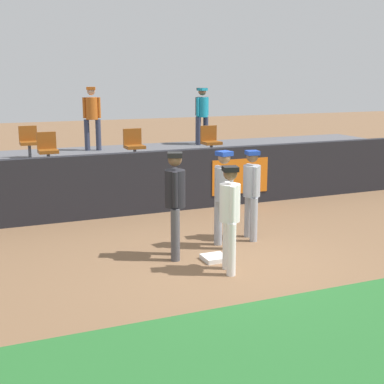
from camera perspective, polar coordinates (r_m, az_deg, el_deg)
name	(u,v)px	position (r m, az deg, el deg)	size (l,w,h in m)	color
ground_plane	(221,262)	(9.30, 3.10, -7.36)	(60.00, 60.00, 0.00)	brown
grass_foreground_strip	(333,342)	(6.90, 14.64, -15.02)	(18.00, 2.80, 0.01)	#26662B
first_base	(214,258)	(9.37, 2.38, -6.95)	(0.40, 0.40, 0.08)	white
player_fielder_home	(230,212)	(8.58, 4.00, -2.10)	(0.42, 0.52, 1.73)	white
player_runner_visitor	(224,192)	(9.83, 3.36, -0.02)	(0.40, 0.49, 1.78)	#9EA3AD
player_coach_visitor	(252,188)	(10.37, 6.29, 0.37)	(0.37, 0.48, 1.72)	#9EA3AD
player_umpire	(175,198)	(9.23, -1.78, -0.59)	(0.45, 0.49, 1.85)	#4C4C51
field_wall	(152,182)	(12.44, -4.25, 1.04)	(18.00, 0.26, 1.42)	black
bleacher_platform	(122,174)	(14.90, -7.42, 1.93)	(18.00, 4.80, 0.96)	#59595E
seat_front_center	(134,144)	(13.69, -6.14, 5.08)	(0.46, 0.44, 0.84)	#4C4C51
seat_back_left	(29,140)	(15.00, -16.80, 5.25)	(0.47, 0.44, 0.84)	#4C4C51
seat_front_left	(48,148)	(13.25, -14.96, 4.49)	(0.45, 0.44, 0.84)	#4C4C51
seat_front_right	(210,140)	(14.43, 1.94, 5.50)	(0.45, 0.44, 0.84)	#4C4C51
spectator_hooded	(92,114)	(16.04, -10.49, 8.08)	(0.50, 0.43, 1.82)	#33384C
spectator_capped	(202,112)	(17.37, 1.03, 8.46)	(0.48, 0.41, 1.76)	#33384C
spectator_casual	(202,112)	(17.14, 1.10, 8.41)	(0.47, 0.42, 1.76)	#33384C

